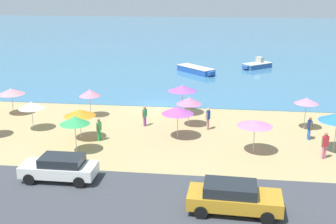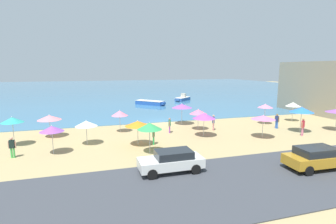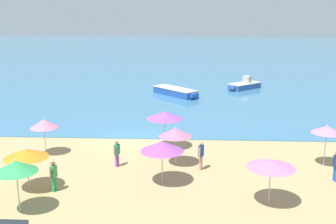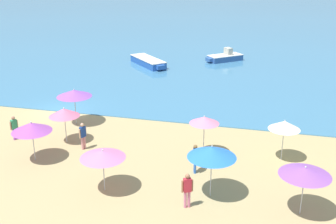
# 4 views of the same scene
# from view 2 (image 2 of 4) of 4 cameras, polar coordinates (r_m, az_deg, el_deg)

# --- Properties ---
(ground_plane) EXTENTS (160.00, 160.00, 0.00)m
(ground_plane) POSITION_cam_2_polar(r_m,az_deg,el_deg) (32.69, -1.86, -2.31)
(ground_plane) COLOR tan
(sea) EXTENTS (150.00, 110.00, 0.05)m
(sea) POSITION_cam_2_polar(r_m,az_deg,el_deg) (86.56, -11.39, 4.98)
(sea) COLOR teal
(sea) RESTS_ON ground_plane
(coastal_road) EXTENTS (80.00, 8.00, 0.06)m
(coastal_road) POSITION_cam_2_polar(r_m,az_deg,el_deg) (16.73, 14.89, -14.43)
(coastal_road) COLOR #3A3D44
(coastal_road) RESTS_ON ground_plane
(beach_umbrella_0) EXTENTS (2.22, 2.22, 2.27)m
(beach_umbrella_0) POSITION_cam_2_polar(r_m,az_deg,el_deg) (22.89, -6.62, -2.51)
(beach_umbrella_0) COLOR #B2B2B7
(beach_umbrella_0) RESTS_ON ground_plane
(beach_umbrella_1) EXTENTS (1.93, 1.93, 2.23)m
(beach_umbrella_1) POSITION_cam_2_polar(r_m,az_deg,el_deg) (24.11, -17.39, -2.41)
(beach_umbrella_1) COLOR #B2B2B7
(beach_umbrella_1) RESTS_ON ground_plane
(beach_umbrella_2) EXTENTS (2.39, 2.39, 2.76)m
(beach_umbrella_2) POSITION_cam_2_polar(r_m,az_deg,el_deg) (30.76, 27.10, 0.44)
(beach_umbrella_2) COLOR #B2B2B7
(beach_umbrella_2) RESTS_ON ground_plane
(beach_umbrella_3) EXTENTS (2.25, 2.25, 2.27)m
(beach_umbrella_3) POSITION_cam_2_polar(r_m,az_deg,el_deg) (27.94, -24.43, -1.11)
(beach_umbrella_3) COLOR #B2B2B7
(beach_umbrella_3) RESTS_ON ground_plane
(beach_umbrella_4) EXTENTS (2.28, 2.28, 2.42)m
(beach_umbrella_4) POSITION_cam_2_polar(r_m,az_deg,el_deg) (25.97, 7.85, -0.84)
(beach_umbrella_4) COLOR #B2B2B7
(beach_umbrella_4) RESTS_ON ground_plane
(beach_umbrella_5) EXTENTS (1.83, 1.83, 2.35)m
(beach_umbrella_5) POSITION_cam_2_polar(r_m,az_deg,el_deg) (22.38, -23.99, -3.35)
(beach_umbrella_5) COLOR #B2B2B7
(beach_umbrella_5) RESTS_ON ground_plane
(beach_umbrella_8) EXTENTS (1.84, 1.84, 2.64)m
(beach_umbrella_8) POSITION_cam_2_polar(r_m,az_deg,el_deg) (26.17, -30.81, -1.49)
(beach_umbrella_8) COLOR #B2B2B7
(beach_umbrella_8) RESTS_ON ground_plane
(beach_umbrella_9) EXTENTS (1.93, 1.93, 2.35)m
(beach_umbrella_9) POSITION_cam_2_polar(r_m,az_deg,el_deg) (28.72, 6.61, 0.08)
(beach_umbrella_9) COLOR #B2B2B7
(beach_umbrella_9) RESTS_ON ground_plane
(beach_umbrella_10) EXTENTS (1.77, 1.77, 2.52)m
(beach_umbrella_10) POSITION_cam_2_polar(r_m,az_deg,el_deg) (33.41, 20.42, 1.25)
(beach_umbrella_10) COLOR #B2B2B7
(beach_umbrella_10) RESTS_ON ground_plane
(beach_umbrella_11) EXTENTS (1.82, 1.82, 2.50)m
(beach_umbrella_11) POSITION_cam_2_polar(r_m,az_deg,el_deg) (36.69, 25.58, 1.51)
(beach_umbrella_11) COLOR #B2B2B7
(beach_umbrella_11) RESTS_ON ground_plane
(beach_umbrella_12) EXTENTS (1.75, 1.75, 2.38)m
(beach_umbrella_12) POSITION_cam_2_polar(r_m,az_deg,el_deg) (27.97, -10.48, -0.26)
(beach_umbrella_12) COLOR #B2B2B7
(beach_umbrella_12) RESTS_ON ground_plane
(beach_umbrella_13) EXTENTS (2.45, 2.45, 2.58)m
(beach_umbrella_13) POSITION_cam_2_polar(r_m,az_deg,el_deg) (31.20, 3.05, 1.34)
(beach_umbrella_13) COLOR #B2B2B7
(beach_umbrella_13) RESTS_ON ground_plane
(beach_umbrella_14) EXTENTS (2.28, 2.28, 2.30)m
(beach_umbrella_14) POSITION_cam_2_polar(r_m,az_deg,el_deg) (26.81, 20.04, -1.11)
(beach_umbrella_14) COLOR #B2B2B7
(beach_umbrella_14) RESTS_ON ground_plane
(beach_umbrella_15) EXTENTS (1.95, 1.95, 2.57)m
(beach_umbrella_15) POSITION_cam_2_polar(r_m,az_deg,el_deg) (20.58, -4.04, -3.10)
(beach_umbrella_15) COLOR #B2B2B7
(beach_umbrella_15) RESTS_ON ground_plane
(bather_0) EXTENTS (0.33, 0.54, 1.71)m
(bather_0) POSITION_cam_2_polar(r_m,az_deg,el_deg) (28.94, 9.87, -2.08)
(bather_0) COLOR #D48388
(bather_0) RESTS_ON ground_plane
(bather_1) EXTENTS (0.57, 0.26, 1.63)m
(bather_1) POSITION_cam_2_polar(r_m,az_deg,el_deg) (23.13, -30.82, -6.42)
(bather_1) COLOR green
(bather_1) RESTS_ON ground_plane
(bather_2) EXTENTS (0.34, 0.53, 1.60)m
(bather_2) POSITION_cam_2_polar(r_m,az_deg,el_deg) (27.37, 0.35, -2.75)
(bather_2) COLOR #9E4DB6
(bather_2) RESTS_ON ground_plane
(bather_3) EXTENTS (0.29, 0.56, 1.67)m
(bather_3) POSITION_cam_2_polar(r_m,az_deg,el_deg) (31.81, 22.62, -1.67)
(bather_3) COLOR blue
(bather_3) RESTS_ON ground_plane
(bather_4) EXTENTS (0.30, 0.55, 1.61)m
(bather_4) POSITION_cam_2_polar(r_m,az_deg,el_deg) (23.30, -3.17, -4.96)
(bather_4) COLOR green
(bather_4) RESTS_ON ground_plane
(bather_5) EXTENTS (0.51, 0.36, 1.78)m
(bather_5) POSITION_cam_2_polar(r_m,az_deg,el_deg) (29.48, 27.30, -2.73)
(bather_5) COLOR #D26C8D
(bather_5) RESTS_ON ground_plane
(parked_car_1) EXTENTS (4.54, 2.07, 1.49)m
(parked_car_1) POSITION_cam_2_polar(r_m,az_deg,el_deg) (20.40, 29.80, -8.53)
(parked_car_1) COLOR #BA8421
(parked_car_1) RESTS_ON coastal_road
(parked_car_2) EXTENTS (4.17, 1.81, 1.43)m
(parked_car_2) POSITION_cam_2_polar(r_m,az_deg,el_deg) (17.26, 0.76, -10.52)
(parked_car_2) COLOR silver
(parked_car_2) RESTS_ON coastal_road
(skiff_nearshore) EXTENTS (4.07, 3.81, 1.45)m
(skiff_nearshore) POSITION_cam_2_polar(r_m,az_deg,el_deg) (54.14, 3.19, 2.94)
(skiff_nearshore) COLOR #315997
(skiff_nearshore) RESTS_ON sea
(skiff_offshore) EXTENTS (4.98, 5.09, 0.77)m
(skiff_offshore) POSITION_cam_2_polar(r_m,az_deg,el_deg) (48.02, -3.91, 2.04)
(skiff_offshore) COLOR #2451A3
(skiff_offshore) RESTS_ON sea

